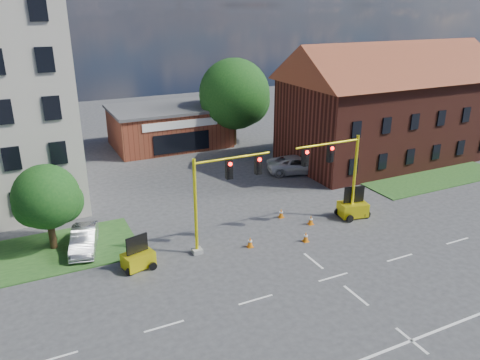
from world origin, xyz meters
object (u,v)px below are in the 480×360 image
Objects in this scene: signal_mast_east at (336,170)px; trailer_east at (353,208)px; pickup_white at (298,164)px; trailer_west at (138,258)px; signal_mast_west at (220,191)px.

trailer_east is at bearing 2.33° from signal_mast_east.
signal_mast_east is 3.69m from trailer_east.
signal_mast_east reaches higher than pickup_white.
signal_mast_east is 14.46m from trailer_west.
signal_mast_west is 1.00× the size of signal_mast_east.
trailer_east is at bearing 0.40° from signal_mast_west.
trailer_west is 0.89× the size of trailer_east.
signal_mast_west is 8.71m from signal_mast_east.
signal_mast_west is at bearing -14.09° from trailer_west.
trailer_east is (15.90, 0.19, 0.08)m from trailer_west.
signal_mast_west and signal_mast_east have the same top height.
signal_mast_west is 16.03m from pickup_white.
trailer_west reaches higher than pickup_white.
trailer_east is (1.82, 0.07, -3.21)m from signal_mast_east.
trailer_east reaches higher than pickup_white.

